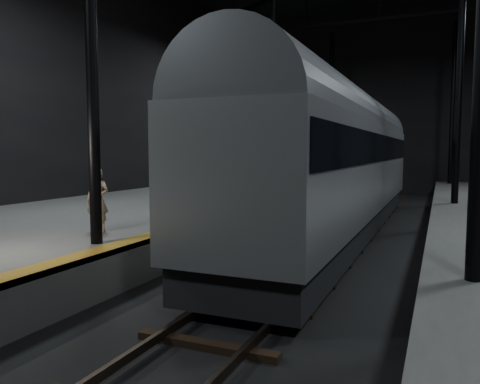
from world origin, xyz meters
The scene contains 6 objects.
ground centered at (0.00, 0.00, 0.00)m, with size 44.00×44.00×0.00m, color black.
platform_left centered at (-7.50, 0.00, 0.50)m, with size 9.00×43.80×1.00m, color #545452.
tactile_strip centered at (-3.25, 0.00, 1.00)m, with size 0.50×43.80×0.01m, color #90651A.
track centered at (0.00, 0.00, 0.07)m, with size 2.40×43.00×0.24m.
train centered at (0.00, 4.32, 2.90)m, with size 2.92×19.46×5.20m.
woman centered at (-4.76, -2.81, 1.82)m, with size 0.60×0.39×1.65m, color #9D8060.
Camera 1 is at (3.26, -12.25, 3.08)m, focal length 35.00 mm.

